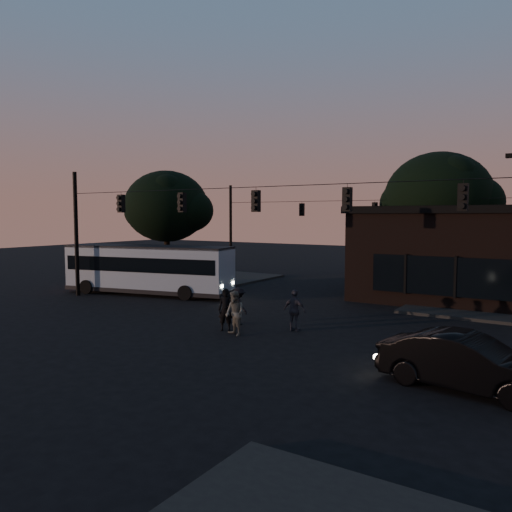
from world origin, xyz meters
The scene contains 13 objects.
ground centered at (0.00, 0.00, 0.00)m, with size 120.00×120.00×0.00m, color black.
sidewalk_far_left centered at (-14.00, 14.00, 0.07)m, with size 14.00×10.00×0.15m, color black.
building centered at (9.00, 15.97, 2.71)m, with size 15.40×10.41×5.40m.
tree_behind centered at (4.00, 22.00, 6.19)m, with size 7.60×7.60×9.43m.
tree_left centered at (-14.00, 13.00, 5.57)m, with size 6.40×6.40×8.30m.
signal_rig_near centered at (0.00, 4.00, 4.45)m, with size 26.24×0.30×7.50m.
signal_rig_far centered at (0.00, 20.00, 4.20)m, with size 26.24×0.30×7.50m.
bus centered at (-9.69, 6.68, 1.70)m, with size 11.05×4.78×3.03m.
car centered at (10.15, -0.84, 0.79)m, with size 1.68×4.81×1.59m, color black.
pedestrian_a centered at (0.19, 1.36, 0.90)m, with size 0.66×0.43×1.80m, color black.
pedestrian_b centered at (0.97, 0.90, 0.91)m, with size 0.89×0.69×1.82m, color #55564E.
pedestrian_c centered at (2.65, 2.93, 0.88)m, with size 1.03×0.43×1.76m, color #2F2F39.
pedestrian_d centered at (-0.09, 2.72, 0.83)m, with size 1.08×0.62×1.67m, color black.
Camera 1 is at (12.59, -15.45, 4.89)m, focal length 35.00 mm.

